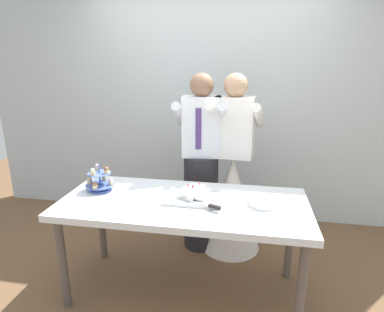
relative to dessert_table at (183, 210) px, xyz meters
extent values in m
plane|color=brown|center=(0.00, 0.00, -0.70)|extent=(8.00, 8.00, 0.00)
cube|color=silver|center=(0.00, 1.44, 0.75)|extent=(5.20, 0.10, 2.90)
cube|color=silver|center=(0.00, 0.00, 0.05)|extent=(1.80, 0.80, 0.05)
cylinder|color=#564C47|center=(-0.82, -0.32, -0.34)|extent=(0.06, 0.06, 0.72)
cylinder|color=#564C47|center=(0.82, -0.32, -0.34)|extent=(0.06, 0.06, 0.72)
cylinder|color=#564C47|center=(-0.82, 0.32, -0.34)|extent=(0.06, 0.06, 0.72)
cylinder|color=#564C47|center=(0.82, 0.32, -0.34)|extent=(0.06, 0.06, 0.72)
cylinder|color=#4C66B2|center=(-0.69, 0.09, 0.08)|extent=(0.17, 0.17, 0.01)
cylinder|color=#4C66B2|center=(-0.69, 0.09, 0.18)|extent=(0.01, 0.01, 0.21)
cylinder|color=#4C66B2|center=(-0.69, 0.09, 0.12)|extent=(0.23, 0.23, 0.01)
cylinder|color=#D1B784|center=(-0.60, 0.10, 0.14)|extent=(0.04, 0.04, 0.03)
sphere|color=#EAB7C6|center=(-0.60, 0.10, 0.16)|extent=(0.04, 0.04, 0.04)
cylinder|color=#D1B784|center=(-0.69, 0.18, 0.14)|extent=(0.04, 0.04, 0.03)
sphere|color=beige|center=(-0.69, 0.18, 0.16)|extent=(0.04, 0.04, 0.04)
cylinder|color=#D1B784|center=(-0.77, 0.08, 0.14)|extent=(0.04, 0.04, 0.03)
sphere|color=#D6B27A|center=(-0.77, 0.08, 0.16)|extent=(0.04, 0.04, 0.04)
cylinder|color=#D1B784|center=(-0.69, 0.00, 0.14)|extent=(0.04, 0.04, 0.03)
sphere|color=brown|center=(-0.69, 0.00, 0.16)|extent=(0.04, 0.04, 0.04)
cylinder|color=#4C66B2|center=(-0.69, 0.09, 0.21)|extent=(0.18, 0.18, 0.01)
cylinder|color=#D1B784|center=(-0.62, 0.09, 0.23)|extent=(0.04, 0.04, 0.03)
sphere|color=brown|center=(-0.62, 0.09, 0.25)|extent=(0.04, 0.04, 0.04)
cylinder|color=#D1B784|center=(-0.72, 0.14, 0.23)|extent=(0.04, 0.04, 0.03)
sphere|color=#EAB7C6|center=(-0.72, 0.14, 0.25)|extent=(0.04, 0.04, 0.04)
cylinder|color=#D1B784|center=(-0.71, 0.03, 0.23)|extent=(0.04, 0.04, 0.03)
sphere|color=beige|center=(-0.71, 0.03, 0.25)|extent=(0.04, 0.04, 0.04)
cube|color=silver|center=(0.07, 0.04, 0.09)|extent=(0.42, 0.31, 0.02)
sphere|color=white|center=(0.12, 0.04, 0.13)|extent=(0.09, 0.09, 0.09)
sphere|color=white|center=(0.11, 0.09, 0.13)|extent=(0.09, 0.09, 0.09)
sphere|color=white|center=(0.06, 0.09, 0.12)|extent=(0.07, 0.07, 0.07)
sphere|color=white|center=(0.03, 0.06, 0.12)|extent=(0.07, 0.07, 0.07)
sphere|color=white|center=(0.01, 0.01, 0.13)|extent=(0.09, 0.09, 0.09)
sphere|color=white|center=(0.06, -0.03, 0.12)|extent=(0.07, 0.07, 0.07)
sphere|color=white|center=(0.12, -0.02, 0.13)|extent=(0.08, 0.08, 0.08)
sphere|color=white|center=(0.07, 0.04, 0.14)|extent=(0.11, 0.11, 0.11)
sphere|color=#DB474C|center=(0.03, 0.05, 0.18)|extent=(0.02, 0.02, 0.02)
sphere|color=#2D1938|center=(0.07, 0.04, 0.19)|extent=(0.02, 0.02, 0.02)
sphere|color=#DB474C|center=(0.07, 0.01, 0.19)|extent=(0.02, 0.02, 0.02)
sphere|color=#B21923|center=(0.11, 0.09, 0.18)|extent=(0.02, 0.02, 0.02)
cube|color=silver|center=(0.10, -0.07, 0.10)|extent=(0.22, 0.11, 0.00)
cube|color=black|center=(0.24, -0.13, 0.11)|extent=(0.09, 0.06, 0.02)
cylinder|color=white|center=(0.57, 0.03, 0.08)|extent=(0.20, 0.20, 0.01)
cylinder|color=white|center=(0.57, 0.03, 0.09)|extent=(0.20, 0.20, 0.01)
cylinder|color=white|center=(0.57, 0.03, 0.10)|extent=(0.20, 0.20, 0.01)
cylinder|color=white|center=(0.58, 0.03, 0.11)|extent=(0.20, 0.20, 0.01)
cylinder|color=#232328|center=(0.03, 0.69, -0.24)|extent=(0.32, 0.32, 0.92)
cube|color=white|center=(0.03, 0.69, 0.49)|extent=(0.36, 0.23, 0.54)
sphere|color=#8C664C|center=(0.03, 0.69, 0.85)|extent=(0.21, 0.21, 0.21)
cylinder|color=white|center=(-0.17, 0.67, 0.60)|extent=(0.13, 0.49, 0.28)
cylinder|color=white|center=(0.20, 0.71, 0.60)|extent=(0.13, 0.49, 0.28)
cube|color=#4C3372|center=(0.02, 0.59, 0.49)|extent=(0.05, 0.02, 0.36)
cone|color=white|center=(0.32, 0.71, -0.24)|extent=(0.56, 0.56, 0.92)
cube|color=white|center=(0.32, 0.71, 0.49)|extent=(0.36, 0.24, 0.54)
sphere|color=tan|center=(0.32, 0.71, 0.85)|extent=(0.21, 0.21, 0.21)
cylinder|color=white|center=(0.14, 0.73, 0.60)|extent=(0.13, 0.49, 0.28)
cylinder|color=white|center=(0.52, 0.69, 0.60)|extent=(0.13, 0.49, 0.28)
camera|label=1|loc=(0.45, -2.14, 1.06)|focal=30.50mm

